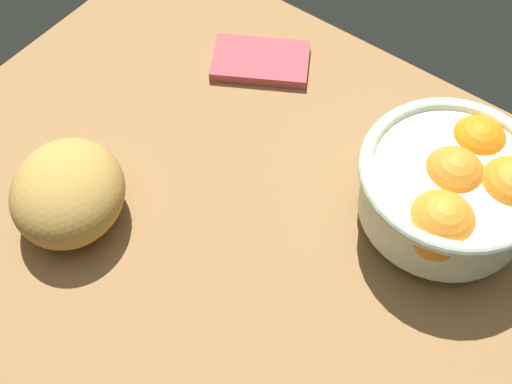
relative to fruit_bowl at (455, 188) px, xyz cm
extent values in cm
cube|color=olive|center=(21.47, 13.92, -8.04)|extent=(74.90, 66.97, 3.00)
cylinder|color=silver|center=(0.55, 0.16, -5.45)|extent=(8.51, 8.51, 2.19)
cylinder|color=silver|center=(0.55, 0.16, -0.89)|extent=(18.51, 18.51, 6.93)
torus|color=silver|center=(0.55, 0.16, 2.58)|extent=(20.11, 20.11, 1.60)
sphere|color=orange|center=(0.73, -0.20, 0.71)|extent=(7.15, 7.15, 7.15)
sphere|color=orange|center=(-4.76, -2.36, 0.76)|extent=(7.46, 7.46, 7.46)
sphere|color=orange|center=(-1.04, 5.75, 0.76)|extent=(7.46, 7.46, 7.46)
sphere|color=orange|center=(0.73, -5.82, 0.66)|extent=(6.86, 6.86, 6.86)
sphere|color=orange|center=(0.55, 0.16, 0.64)|extent=(6.77, 6.77, 6.77)
ellipsoid|color=#B3883F|center=(33.81, 24.42, -2.08)|extent=(17.75, 18.18, 8.92)
cube|color=#B1454D|center=(31.19, -7.38, -5.85)|extent=(14.92, 13.12, 1.38)
camera|label=1|loc=(-8.13, 45.94, 60.09)|focal=48.34mm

